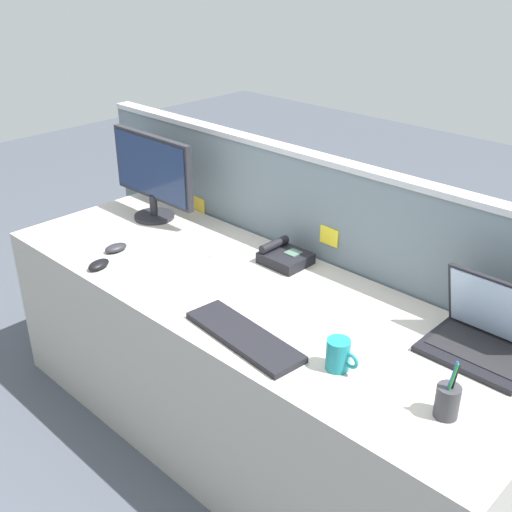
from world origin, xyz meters
The scene contains 12 objects.
ground_plane centered at (0.00, 0.00, 0.00)m, with size 10.00×10.00×0.00m, color #424751.
desk centered at (0.00, 0.00, 0.36)m, with size 2.25×0.76×0.72m, color #ADA89E.
cubicle_divider centered at (0.00, 0.42, 0.58)m, with size 2.66×0.08×1.15m.
desktop_monitor centered at (-0.80, 0.19, 0.95)m, with size 0.52×0.19×0.40m.
laptop centered at (0.83, 0.24, 0.79)m, with size 0.33×0.25×0.25m.
desk_phone centered at (-0.04, 0.26, 0.75)m, with size 0.18×0.16×0.08m.
keyboard_main centered at (0.23, -0.25, 0.73)m, with size 0.46×0.14×0.02m, color black.
computer_mouse_right_hand centered at (-0.55, -0.29, 0.74)m, with size 0.06×0.10×0.03m, color black.
computer_mouse_left_hand centered at (-0.63, -0.15, 0.74)m, with size 0.06×0.10×0.03m, color #232328.
pen_cup centered at (0.89, -0.13, 0.78)m, with size 0.07×0.07×0.19m.
cell_phone_white_slab centered at (-0.32, 0.15, 0.73)m, with size 0.06×0.15×0.01m, color silver.
coffee_mug centered at (0.55, -0.16, 0.77)m, with size 0.11×0.07×0.10m.
Camera 1 is at (1.46, -1.46, 1.89)m, focal length 44.07 mm.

